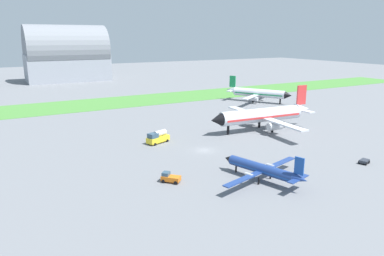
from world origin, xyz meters
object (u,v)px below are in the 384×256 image
object	(u,v)px
airplane_parked_jet_far	(258,93)
pushback_tug_by_runway	(170,178)
airplane_foreground_turboprop	(262,169)
fuel_truck_near_gate	(158,137)
airplane_midfield_jet	(263,115)
baggage_cart_midfield	(364,161)

from	to	relation	value
airplane_parked_jet_far	pushback_tug_by_runway	size ratio (longest dim) A/B	6.94
airplane_foreground_turboprop	fuel_truck_near_gate	distance (m)	34.25
airplane_midfield_jet	baggage_cart_midfield	world-z (taller)	airplane_midfield_jet
airplane_midfield_jet	baggage_cart_midfield	size ratio (longest dim) A/B	12.90
fuel_truck_near_gate	baggage_cart_midfield	world-z (taller)	fuel_truck_near_gate
baggage_cart_midfield	pushback_tug_by_runway	distance (m)	43.50
pushback_tug_by_runway	airplane_foreground_turboprop	bearing A→B (deg)	-160.32
baggage_cart_midfield	airplane_parked_jet_far	bearing A→B (deg)	51.59
pushback_tug_by_runway	airplane_parked_jet_far	bearing A→B (deg)	-92.73
pushback_tug_by_runway	fuel_truck_near_gate	bearing A→B (deg)	-62.31
airplane_parked_jet_far	pushback_tug_by_runway	world-z (taller)	airplane_parked_jet_far
airplane_midfield_jet	fuel_truck_near_gate	world-z (taller)	airplane_midfield_jet
airplane_foreground_turboprop	airplane_midfield_jet	xyz separation A→B (m)	(25.50, 30.60, 2.14)
airplane_midfield_jet	fuel_truck_near_gate	distance (m)	33.07
airplane_midfield_jet	pushback_tug_by_runway	distance (m)	47.32
airplane_parked_jet_far	airplane_foreground_turboprop	bearing A→B (deg)	-69.15
fuel_truck_near_gate	baggage_cart_midfield	xyz separation A→B (m)	(33.39, -36.74, -1.01)
airplane_foreground_turboprop	pushback_tug_by_runway	xyz separation A→B (m)	(-15.93, 8.02, -1.51)
airplane_parked_jet_far	baggage_cart_midfield	world-z (taller)	airplane_parked_jet_far
airplane_foreground_turboprop	airplane_parked_jet_far	distance (m)	88.64
airplane_midfield_jet	baggage_cart_midfield	xyz separation A→B (m)	(0.57, -33.89, -4.00)
airplane_parked_jet_far	pushback_tug_by_runway	bearing A→B (deg)	-79.87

